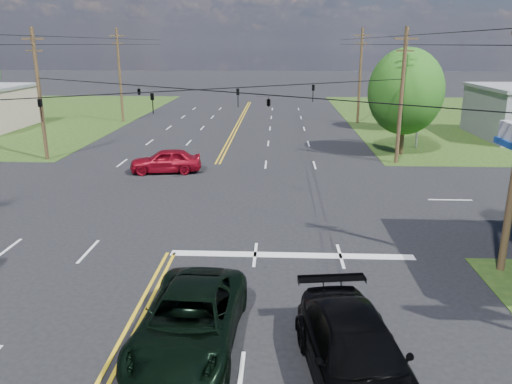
{
  "coord_description": "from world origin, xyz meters",
  "views": [
    {
      "loc": [
        4.41,
        -14.94,
        8.35
      ],
      "look_at": [
        3.44,
        6.0,
        2.11
      ],
      "focal_mm": 35.0,
      "sensor_mm": 36.0,
      "label": 1
    }
  ],
  "objects_px": {
    "pole_left_far": "(120,74)",
    "pickup_dkgreen": "(190,320)",
    "pole_ne": "(402,95)",
    "tree_right_b": "(401,87)",
    "pole_nw": "(39,93)",
    "pole_right_far": "(360,75)",
    "suv_black": "(356,355)",
    "tree_right_a": "(406,92)"
  },
  "relations": [
    {
      "from": "pole_left_far",
      "to": "pickup_dkgreen",
      "type": "distance_m",
      "value": 45.28
    },
    {
      "from": "pole_ne",
      "to": "tree_right_b",
      "type": "distance_m",
      "value": 15.42
    },
    {
      "from": "pole_nw",
      "to": "pole_left_far",
      "type": "xyz_separation_m",
      "value": [
        0.0,
        19.0,
        0.25
      ]
    },
    {
      "from": "pole_left_far",
      "to": "tree_right_b",
      "type": "bearing_deg",
      "value": -7.72
    },
    {
      "from": "pole_left_far",
      "to": "tree_right_b",
      "type": "height_order",
      "value": "pole_left_far"
    },
    {
      "from": "pole_right_far",
      "to": "suv_black",
      "type": "bearing_deg",
      "value": -98.49
    },
    {
      "from": "tree_right_a",
      "to": "tree_right_b",
      "type": "bearing_deg",
      "value": 78.23
    },
    {
      "from": "tree_right_b",
      "to": "pickup_dkgreen",
      "type": "xyz_separation_m",
      "value": [
        -14.55,
        -38.52,
        -3.39
      ]
    },
    {
      "from": "pole_left_far",
      "to": "tree_right_b",
      "type": "distance_m",
      "value": 29.79
    },
    {
      "from": "pole_ne",
      "to": "suv_black",
      "type": "bearing_deg",
      "value": -104.71
    },
    {
      "from": "pole_ne",
      "to": "suv_black",
      "type": "relative_size",
      "value": 1.59
    },
    {
      "from": "pole_ne",
      "to": "pole_left_far",
      "type": "relative_size",
      "value": 0.95
    },
    {
      "from": "pole_nw",
      "to": "pole_ne",
      "type": "bearing_deg",
      "value": 0.0
    },
    {
      "from": "pole_ne",
      "to": "tree_right_b",
      "type": "bearing_deg",
      "value": 76.87
    },
    {
      "from": "pickup_dkgreen",
      "to": "suv_black",
      "type": "distance_m",
      "value": 4.73
    },
    {
      "from": "pole_ne",
      "to": "tree_right_a",
      "type": "distance_m",
      "value": 3.16
    },
    {
      "from": "tree_right_a",
      "to": "suv_black",
      "type": "distance_m",
      "value": 29.31
    },
    {
      "from": "pole_ne",
      "to": "pole_left_far",
      "type": "xyz_separation_m",
      "value": [
        -26.0,
        19.0,
        0.25
      ]
    },
    {
      "from": "pole_left_far",
      "to": "suv_black",
      "type": "relative_size",
      "value": 1.68
    },
    {
      "from": "pole_right_far",
      "to": "pickup_dkgreen",
      "type": "height_order",
      "value": "pole_right_far"
    },
    {
      "from": "pole_left_far",
      "to": "pole_right_far",
      "type": "relative_size",
      "value": 1.0
    },
    {
      "from": "tree_right_a",
      "to": "pole_left_far",
      "type": "bearing_deg",
      "value": 149.35
    },
    {
      "from": "pole_left_far",
      "to": "pickup_dkgreen",
      "type": "xyz_separation_m",
      "value": [
        14.95,
        -42.52,
        -4.34
      ]
    },
    {
      "from": "tree_right_b",
      "to": "pole_nw",
      "type": "bearing_deg",
      "value": -153.05
    },
    {
      "from": "pickup_dkgreen",
      "to": "pole_ne",
      "type": "bearing_deg",
      "value": 67.43
    },
    {
      "from": "pickup_dkgreen",
      "to": "tree_right_b",
      "type": "bearing_deg",
      "value": 71.91
    },
    {
      "from": "pole_right_far",
      "to": "tree_right_a",
      "type": "height_order",
      "value": "pole_right_far"
    },
    {
      "from": "pole_right_far",
      "to": "pickup_dkgreen",
      "type": "distance_m",
      "value": 44.15
    },
    {
      "from": "suv_black",
      "to": "pole_ne",
      "type": "bearing_deg",
      "value": 67.53
    },
    {
      "from": "pole_nw",
      "to": "pole_left_far",
      "type": "height_order",
      "value": "pole_left_far"
    },
    {
      "from": "suv_black",
      "to": "pickup_dkgreen",
      "type": "bearing_deg",
      "value": 153.58
    },
    {
      "from": "pole_right_far",
      "to": "pole_nw",
      "type": "bearing_deg",
      "value": -143.84
    },
    {
      "from": "pole_nw",
      "to": "tree_right_b",
      "type": "height_order",
      "value": "pole_nw"
    },
    {
      "from": "pickup_dkgreen",
      "to": "pole_nw",
      "type": "bearing_deg",
      "value": 125.04
    },
    {
      "from": "pole_left_far",
      "to": "pickup_dkgreen",
      "type": "bearing_deg",
      "value": -70.63
    },
    {
      "from": "pole_nw",
      "to": "pole_ne",
      "type": "relative_size",
      "value": 1.0
    },
    {
      "from": "pole_left_far",
      "to": "tree_right_a",
      "type": "bearing_deg",
      "value": -30.65
    },
    {
      "from": "tree_right_a",
      "to": "tree_right_b",
      "type": "distance_m",
      "value": 12.27
    },
    {
      "from": "pole_ne",
      "to": "pole_right_far",
      "type": "xyz_separation_m",
      "value": [
        0.0,
        19.0,
        0.25
      ]
    },
    {
      "from": "pole_left_far",
      "to": "pickup_dkgreen",
      "type": "relative_size",
      "value": 1.68
    },
    {
      "from": "tree_right_b",
      "to": "suv_black",
      "type": "bearing_deg",
      "value": -104.12
    },
    {
      "from": "pole_ne",
      "to": "pole_left_far",
      "type": "height_order",
      "value": "pole_left_far"
    }
  ]
}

